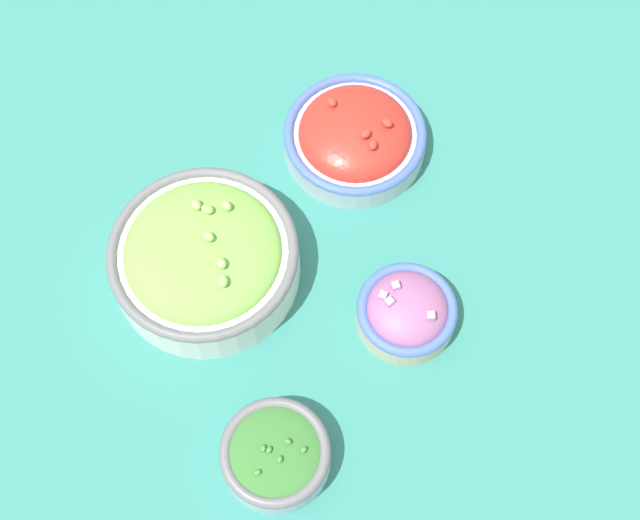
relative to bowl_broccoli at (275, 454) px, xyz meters
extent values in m
plane|color=#337F75|center=(0.18, 0.12, -0.03)|extent=(3.00, 3.00, 0.00)
cylinder|color=#B2C1CC|center=(0.00, 0.00, -0.01)|extent=(0.11, 0.11, 0.04)
torus|color=slate|center=(0.00, 0.00, 0.01)|extent=(0.11, 0.11, 0.01)
ellipsoid|color=#387533|center=(0.00, 0.00, 0.01)|extent=(0.10, 0.10, 0.02)
ellipsoid|color=#47893D|center=(0.01, 0.00, 0.02)|extent=(0.01, 0.01, 0.00)
ellipsoid|color=#47893D|center=(0.02, -0.02, 0.02)|extent=(0.01, 0.01, 0.00)
ellipsoid|color=#47893D|center=(0.00, -0.01, 0.02)|extent=(0.01, 0.01, 0.00)
ellipsoid|color=#47893D|center=(-0.01, 0.01, 0.02)|extent=(0.01, 0.01, 0.00)
ellipsoid|color=#47893D|center=(-0.03, 0.00, 0.02)|extent=(0.01, 0.01, 0.00)
ellipsoid|color=#47893D|center=(0.00, 0.00, 0.02)|extent=(0.01, 0.01, 0.00)
cylinder|color=#B2C1CC|center=(0.33, 0.21, -0.01)|extent=(0.17, 0.17, 0.03)
torus|color=#4766B7|center=(0.33, 0.21, 0.00)|extent=(0.17, 0.17, 0.01)
ellipsoid|color=red|center=(0.33, 0.21, 0.00)|extent=(0.14, 0.14, 0.05)
ellipsoid|color=red|center=(0.32, 0.17, 0.03)|extent=(0.02, 0.02, 0.01)
ellipsoid|color=red|center=(0.33, 0.25, 0.03)|extent=(0.01, 0.02, 0.01)
ellipsoid|color=red|center=(0.32, 0.19, 0.04)|extent=(0.01, 0.01, 0.01)
ellipsoid|color=red|center=(0.35, 0.18, 0.03)|extent=(0.01, 0.01, 0.01)
cylinder|color=silver|center=(0.09, 0.21, 0.00)|extent=(0.21, 0.21, 0.05)
torus|color=slate|center=(0.09, 0.21, 0.03)|extent=(0.21, 0.21, 0.01)
ellipsoid|color=#7ABC4C|center=(0.09, 0.21, 0.03)|extent=(0.17, 0.17, 0.04)
ellipsoid|color=#99D166|center=(0.14, 0.22, 0.05)|extent=(0.01, 0.01, 0.01)
ellipsoid|color=#99D166|center=(0.12, 0.25, 0.05)|extent=(0.01, 0.02, 0.01)
ellipsoid|color=#99D166|center=(0.12, 0.23, 0.05)|extent=(0.01, 0.02, 0.01)
ellipsoid|color=#99D166|center=(0.08, 0.16, 0.05)|extent=(0.02, 0.02, 0.01)
ellipsoid|color=#99D166|center=(0.09, 0.18, 0.05)|extent=(0.01, 0.02, 0.01)
ellipsoid|color=#99D166|center=(0.10, 0.21, 0.05)|extent=(0.01, 0.02, 0.01)
cylinder|color=beige|center=(0.21, 0.01, -0.01)|extent=(0.11, 0.11, 0.03)
torus|color=#4766B7|center=(0.21, 0.01, 0.00)|extent=(0.11, 0.11, 0.01)
ellipsoid|color=#9E5B8E|center=(0.21, 0.01, 0.00)|extent=(0.09, 0.09, 0.04)
cube|color=#C699C1|center=(0.21, -0.01, 0.02)|extent=(0.01, 0.01, 0.01)
cube|color=#C699C1|center=(0.21, 0.03, 0.03)|extent=(0.01, 0.01, 0.01)
cube|color=#C699C1|center=(0.20, 0.04, 0.02)|extent=(0.01, 0.01, 0.01)
cube|color=#C699C1|center=(0.19, 0.03, 0.03)|extent=(0.01, 0.01, 0.01)
camera|label=1|loc=(-0.10, -0.17, 0.90)|focal=50.00mm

